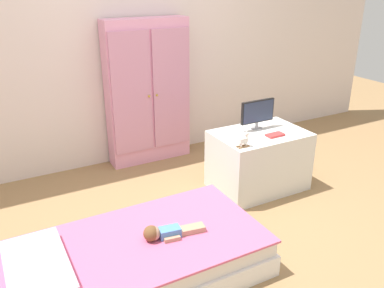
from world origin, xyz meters
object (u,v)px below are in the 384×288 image
(wardrobe, at_px, (148,92))
(doll, at_px, (163,232))
(bed, at_px, (139,260))
(tv_stand, at_px, (258,160))
(book_red, at_px, (275,135))
(tv_monitor, at_px, (258,112))
(rocking_horse_toy, at_px, (244,140))

(wardrobe, bearing_deg, doll, -110.34)
(bed, relative_size, tv_stand, 1.99)
(wardrobe, relative_size, book_red, 9.18)
(wardrobe, height_order, tv_monitor, wardrobe)
(tv_stand, distance_m, tv_monitor, 0.42)
(doll, distance_m, tv_monitor, 1.47)
(tv_monitor, bearing_deg, tv_stand, -107.06)
(bed, distance_m, doll, 0.23)
(bed, bearing_deg, tv_monitor, 26.37)
(bed, bearing_deg, wardrobe, 64.67)
(tv_stand, bearing_deg, book_red, -63.90)
(doll, height_order, tv_monitor, tv_monitor)
(wardrobe, relative_size, tv_monitor, 4.29)
(book_red, bearing_deg, tv_monitor, 98.32)
(book_red, bearing_deg, doll, -157.98)
(doll, xyz_separation_m, tv_stand, (1.20, 0.63, -0.04))
(wardrobe, distance_m, tv_monitor, 1.12)
(tv_monitor, bearing_deg, doll, -149.66)
(bed, height_order, book_red, book_red)
(tv_stand, height_order, tv_monitor, tv_monitor)
(rocking_horse_toy, bearing_deg, tv_monitor, 39.97)
(tv_stand, distance_m, rocking_horse_toy, 0.48)
(tv_monitor, bearing_deg, book_red, -81.68)
(doll, distance_m, rocking_horse_toy, 1.04)
(doll, xyz_separation_m, rocking_horse_toy, (0.90, 0.44, 0.28))
(doll, distance_m, wardrobe, 1.80)
(bed, xyz_separation_m, wardrobe, (0.76, 1.61, 0.57))
(bed, height_order, tv_stand, tv_stand)
(tv_monitor, xyz_separation_m, book_red, (0.03, -0.21, -0.14))
(doll, xyz_separation_m, wardrobe, (0.61, 1.65, 0.40))
(bed, xyz_separation_m, book_red, (1.42, 0.48, 0.40))
(tv_stand, distance_m, book_red, 0.30)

